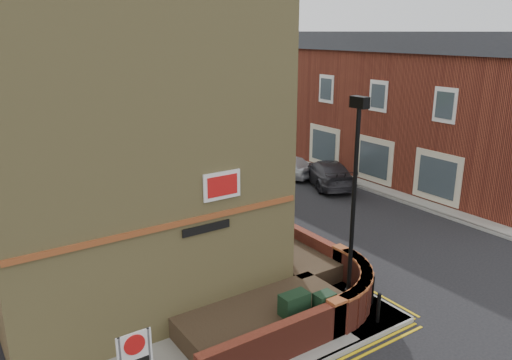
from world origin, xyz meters
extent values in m
plane|color=black|center=(0.00, 0.00, 0.00)|extent=(120.00, 120.00, 0.00)
cube|color=gray|center=(2.00, 16.00, 0.06)|extent=(2.00, 32.00, 0.12)
cube|color=gray|center=(13.00, 13.00, 0.06)|extent=(4.00, 40.00, 0.12)
cube|color=gray|center=(3.00, 16.00, 0.06)|extent=(0.15, 32.00, 0.12)
cube|color=gray|center=(11.00, 13.00, 0.06)|extent=(0.15, 40.00, 0.12)
cube|color=gold|center=(3.25, 16.00, 0.01)|extent=(0.28, 32.00, 0.01)
cube|color=tan|center=(-3.00, 8.00, 5.62)|extent=(8.00, 10.00, 11.00)
cube|color=brown|center=(-3.00, 2.97, 3.32)|extent=(7.80, 0.06, 0.15)
cube|color=white|center=(-1.50, 2.96, 4.12)|extent=(1.10, 0.05, 0.75)
cube|color=black|center=(-2.00, 2.96, 3.02)|extent=(1.40, 0.04, 0.22)
cylinder|color=black|center=(1.60, 1.20, 3.12)|extent=(0.12, 0.12, 6.00)
cylinder|color=black|center=(1.60, 1.20, 0.52)|extent=(0.20, 0.20, 0.80)
cube|color=black|center=(1.60, 1.20, 6.27)|extent=(0.25, 0.50, 0.30)
cube|color=black|center=(-0.30, 1.30, 0.72)|extent=(0.80, 0.45, 1.20)
cube|color=black|center=(0.50, 1.00, 0.67)|extent=(0.55, 0.40, 1.10)
cylinder|color=black|center=(2.00, 0.40, 0.57)|extent=(0.11, 0.11, 0.90)
cylinder|color=black|center=(2.60, 1.20, 0.57)|extent=(0.11, 0.11, 0.90)
cube|color=white|center=(-5.00, 0.50, 1.82)|extent=(0.72, 0.04, 1.00)
cylinder|color=red|center=(-5.00, 0.47, 2.07)|extent=(0.44, 0.02, 0.44)
cube|color=maroon|center=(14.50, 17.00, 3.50)|extent=(5.00, 30.00, 7.00)
cube|color=#2C2E34|center=(14.50, 17.00, 7.50)|extent=(5.40, 30.40, 1.00)
cube|color=beige|center=(14.50, 38.00, 3.50)|extent=(5.00, 12.00, 7.00)
cube|color=#2C2E34|center=(14.50, 38.00, 7.50)|extent=(5.40, 12.40, 1.00)
cylinder|color=#382B1E|center=(2.00, 14.00, 2.40)|extent=(0.24, 0.24, 4.55)
sphere|color=#1D4C19|center=(2.00, 14.00, 5.00)|extent=(3.64, 3.64, 3.64)
sphere|color=#1D4C19|center=(2.40, 13.70, 4.15)|extent=(2.60, 2.60, 2.60)
sphere|color=#1D4C19|center=(1.70, 14.40, 4.54)|extent=(2.86, 2.86, 2.86)
cylinder|color=#382B1E|center=(2.00, 22.00, 2.64)|extent=(0.24, 0.24, 5.04)
sphere|color=#1D4C19|center=(2.00, 22.00, 5.52)|extent=(4.03, 4.03, 4.03)
sphere|color=#1D4C19|center=(2.40, 21.70, 4.58)|extent=(2.88, 2.88, 2.88)
sphere|color=#1D4C19|center=(1.70, 22.40, 5.02)|extent=(3.17, 3.17, 3.17)
cylinder|color=#382B1E|center=(2.00, 30.00, 2.50)|extent=(0.24, 0.24, 4.76)
sphere|color=#1D4C19|center=(2.00, 30.00, 5.22)|extent=(3.81, 3.81, 3.81)
sphere|color=#1D4C19|center=(2.40, 29.70, 4.34)|extent=(2.72, 2.72, 2.72)
sphere|color=#1D4C19|center=(1.70, 30.40, 4.74)|extent=(2.99, 2.99, 2.99)
cylinder|color=black|center=(2.40, 25.00, 1.72)|extent=(0.10, 0.10, 3.20)
imported|color=black|center=(2.40, 25.00, 3.82)|extent=(0.20, 0.16, 1.00)
imported|color=#B1B4B9|center=(3.60, 8.20, 0.62)|extent=(2.58, 3.98, 1.24)
imported|color=maroon|center=(4.71, 17.55, 0.60)|extent=(3.06, 4.71, 1.20)
imported|color=#2B2A2F|center=(9.90, 11.35, 0.69)|extent=(3.67, 5.11, 1.37)
imported|color=#B2B4BA|center=(9.00, 14.00, 0.66)|extent=(2.36, 4.13, 1.32)
camera|label=1|loc=(-7.77, -7.92, 8.02)|focal=35.00mm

